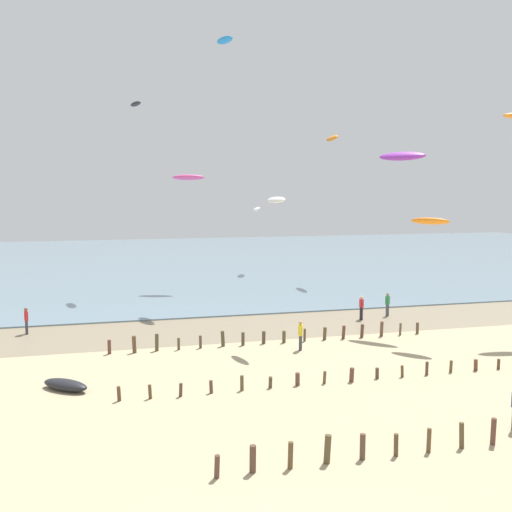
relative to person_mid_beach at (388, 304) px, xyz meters
name	(u,v)px	position (x,y,z in m)	size (l,w,h in m)	color
wet_sand_strip	(163,332)	(-16.27, -0.97, -0.91)	(120.00, 7.23, 0.01)	#84755B
sea	(136,262)	(-16.27, 37.64, -0.87)	(160.00, 70.00, 0.10)	slate
groyne_near	(406,442)	(-9.72, -20.52, -0.48)	(13.84, 0.35, 0.99)	brown
groyne_mid	(354,375)	(-8.27, -12.89, -0.61)	(21.79, 0.36, 0.71)	brown
groyne_far	(267,337)	(-10.51, -5.27, -0.50)	(19.21, 0.39, 0.99)	brown
person_mid_beach	(388,304)	(0.00, 0.00, 0.00)	(0.45, 0.41, 1.71)	#4C4C56
person_by_waterline	(361,307)	(-2.35, -0.65, 0.00)	(0.26, 0.57, 1.71)	#232328
person_left_flank	(301,334)	(-9.03, -7.10, 0.00)	(0.35, 0.52, 1.71)	#383842
person_right_flank	(26,320)	(-24.69, 0.74, 0.00)	(0.28, 0.56, 1.71)	#383842
grounded_kite	(65,385)	(-21.56, -10.82, -0.67)	(2.43, 0.88, 0.49)	black
kite_aloft_0	(402,156)	(-0.61, -2.74, 10.40)	(3.12, 1.00, 0.50)	purple
kite_aloft_1	(276,200)	(-9.93, -5.10, 7.61)	(1.94, 0.62, 0.31)	white
kite_aloft_3	(225,40)	(-9.93, 10.07, 20.33)	(2.27, 0.73, 0.36)	#2384D1
kite_aloft_4	(332,138)	(2.13, 16.69, 13.32)	(2.78, 0.89, 0.44)	orange
kite_aloft_7	(188,177)	(-12.32, 15.44, 9.38)	(2.98, 0.96, 0.48)	#E54C99
kite_aloft_8	(257,209)	(-3.68, 24.06, 6.14)	(2.68, 0.86, 0.43)	white
kite_aloft_9	(136,104)	(-16.90, 15.22, 15.74)	(2.31, 0.74, 0.37)	black
kite_aloft_12	(430,221)	(-1.00, -7.05, 6.35)	(2.31, 0.74, 0.37)	orange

